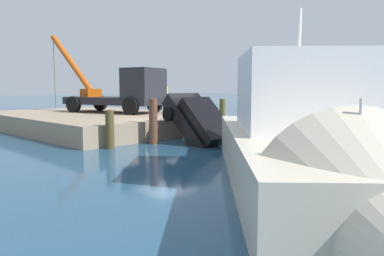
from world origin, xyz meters
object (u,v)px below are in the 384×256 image
at_px(dock_worker, 165,97).
at_px(salvaged_car, 205,130).
at_px(crane_truck, 124,91).
at_px(moored_yacht, 320,171).

height_order(dock_worker, salvaged_car, dock_worker).
bearing_deg(dock_worker, crane_truck, -118.17).
xyz_separation_m(dock_worker, salvaged_car, (6.71, -3.55, -1.29)).
relative_size(crane_truck, salvaged_car, 2.42).
xyz_separation_m(crane_truck, moored_yacht, (15.53, -5.73, -1.58)).
distance_m(dock_worker, moored_yacht, 16.44).
bearing_deg(moored_yacht, salvaged_car, 149.54).
relative_size(crane_truck, moored_yacht, 0.79).
distance_m(crane_truck, salvaged_car, 8.20).
relative_size(crane_truck, dock_worker, 5.08).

